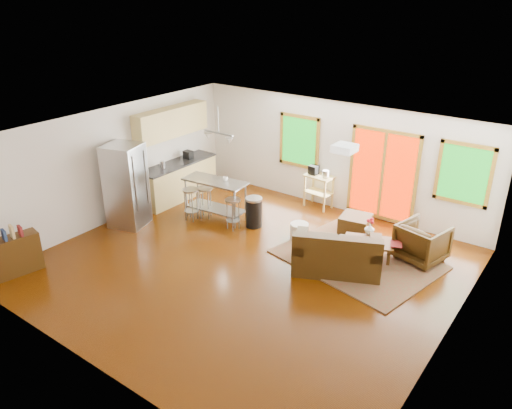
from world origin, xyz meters
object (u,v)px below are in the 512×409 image
Objects in this scene: coffee_table at (369,243)px; ottoman at (355,225)px; loveseat at (337,255)px; island at (215,192)px; kitchen_cart at (318,180)px; refrigerator at (127,186)px; armchair at (422,241)px; rug at (357,259)px.

ottoman is (-0.69, 0.84, -0.12)m from coffee_table.
island is (-3.37, 0.44, 0.30)m from loveseat.
kitchen_cart reaches higher than ottoman.
ottoman is 5.11m from refrigerator.
kitchen_cart is (-1.38, 0.75, 0.50)m from ottoman.
loveseat reaches higher than coffee_table.
ottoman is (-0.40, 1.64, -0.14)m from loveseat.
refrigerator reaches higher than island.
armchair is at bearing -19.64° from kitchen_cart.
island is (-4.52, -0.91, 0.22)m from armchair.
kitchen_cart reaches higher than rug.
loveseat is at bearing -76.25° from ottoman.
loveseat is 1.70× the size of coffee_table.
refrigerator is (-4.74, -0.95, 0.59)m from loveseat.
armchair is at bearing 24.61° from loveseat.
loveseat is 3.00× the size of ottoman.
refrigerator reaches higher than rug.
refrigerator reaches higher than coffee_table.
kitchen_cart is at bearing 101.78° from loveseat.
rug is 4.64× the size of ottoman.
rug is 0.39m from coffee_table.
coffee_table is 5.36m from refrigerator.
armchair is 1.38× the size of ottoman.
rug is 3.58m from island.
loveseat is 0.85m from coffee_table.
island is at bearing -129.19° from kitchen_cart.
island is (-3.52, -0.16, 0.63)m from rug.
armchair is at bearing 32.32° from coffee_table.
armchair reaches higher than coffee_table.
refrigerator is at bearing -162.39° from rug.
kitchen_cart reaches higher than coffee_table.
loveseat is 2.18× the size of armchair.
island is (-3.66, -0.36, 0.32)m from coffee_table.
refrigerator is (-5.03, -1.75, 0.61)m from coffee_table.
island is (-2.97, -1.20, 0.44)m from ottoman.
ottoman is at bearing 22.02° from island.
rug is at bearing 50.73° from loveseat.
rug is 0.71m from loveseat.
coffee_table is at bearing -37.65° from kitchen_cart.
refrigerator is at bearing -149.17° from ottoman.
armchair is 4.62m from island.
armchair is 1.60m from ottoman.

